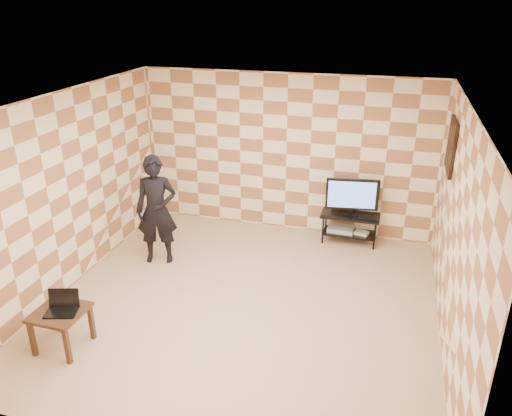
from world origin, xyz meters
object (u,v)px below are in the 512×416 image
(tv, at_px, (352,195))
(side_table, at_px, (60,317))
(person, at_px, (157,210))
(tv_stand, at_px, (350,222))

(tv, distance_m, side_table, 4.70)
(tv, height_order, person, person)
(side_table, bearing_deg, person, 85.64)
(side_table, bearing_deg, tv, 51.02)
(tv_stand, bearing_deg, side_table, -128.96)
(side_table, height_order, person, person)
(tv_stand, relative_size, side_table, 1.67)
(tv_stand, distance_m, tv, 0.48)
(person, bearing_deg, tv, 9.49)
(tv_stand, xyz_separation_m, person, (-2.77, -1.42, 0.48))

